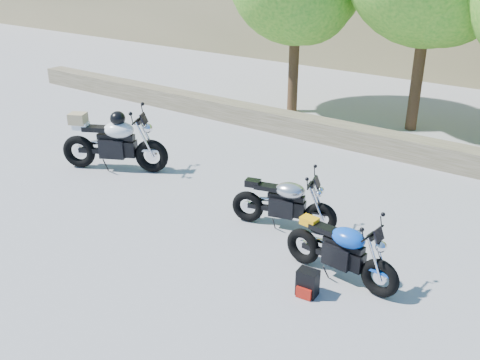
% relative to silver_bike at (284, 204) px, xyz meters
% --- Properties ---
extents(ground, '(90.00, 90.00, 0.00)m').
position_rel_silver_bike_xyz_m(ground, '(-0.94, -1.22, -0.44)').
color(ground, gray).
rests_on(ground, ground).
extents(stone_wall, '(22.00, 0.55, 0.50)m').
position_rel_silver_bike_xyz_m(stone_wall, '(-0.94, 4.28, -0.19)').
color(stone_wall, brown).
rests_on(stone_wall, ground).
extents(silver_bike, '(1.77, 0.71, 0.90)m').
position_rel_silver_bike_xyz_m(silver_bike, '(0.00, 0.00, 0.00)').
color(silver_bike, black).
rests_on(silver_bike, ground).
extents(white_bike, '(2.12, 1.19, 1.27)m').
position_rel_silver_bike_xyz_m(white_bike, '(-4.18, 0.07, 0.18)').
color(white_bike, black).
rests_on(white_bike, ground).
extents(blue_bike, '(1.80, 0.57, 0.90)m').
position_rel_silver_bike_xyz_m(blue_bike, '(1.43, -0.82, -0.00)').
color(blue_bike, black).
rests_on(blue_bike, ground).
extents(backpack, '(0.29, 0.26, 0.37)m').
position_rel_silver_bike_xyz_m(backpack, '(1.25, -1.42, -0.26)').
color(backpack, black).
rests_on(backpack, ground).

